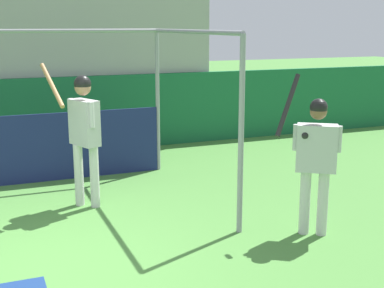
# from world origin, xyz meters

# --- Properties ---
(ground_plane) EXTENTS (60.00, 60.00, 0.00)m
(ground_plane) POSITION_xyz_m (0.00, 0.00, 0.00)
(ground_plane) COLOR #477F38
(outfield_wall) EXTENTS (24.00, 0.12, 1.55)m
(outfield_wall) POSITION_xyz_m (0.00, 5.43, 0.78)
(outfield_wall) COLOR #196038
(outfield_wall) RESTS_ON ground
(batting_cage) EXTENTS (3.57, 3.30, 2.50)m
(batting_cage) POSITION_xyz_m (0.75, 2.94, 1.09)
(batting_cage) COLOR gray
(batting_cage) RESTS_ON ground
(player_batter) EXTENTS (0.70, 0.82, 2.03)m
(player_batter) POSITION_xyz_m (0.90, 2.02, 1.16)
(player_batter) COLOR silver
(player_batter) RESTS_ON ground
(player_waiting) EXTENTS (0.81, 0.59, 1.98)m
(player_waiting) POSITION_xyz_m (3.31, -0.10, 1.03)
(player_waiting) COLOR silver
(player_waiting) RESTS_ON ground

